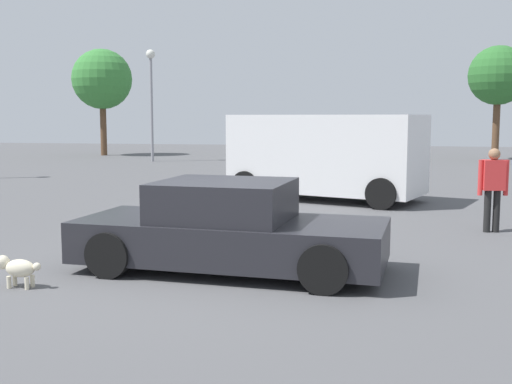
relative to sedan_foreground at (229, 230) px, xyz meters
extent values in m
plane|color=#515154|center=(-0.37, -0.22, -0.59)|extent=(80.00, 80.00, 0.00)
cube|color=#232328|center=(0.03, 0.00, -0.14)|extent=(4.51, 2.19, 0.58)
cube|color=#232328|center=(-0.07, 0.01, 0.42)|extent=(1.98, 1.82, 0.55)
cube|color=slate|center=(0.79, -0.07, 0.42)|extent=(0.20, 1.53, 0.47)
cube|color=slate|center=(-0.94, 0.09, 0.42)|extent=(0.20, 1.53, 0.47)
cylinder|color=black|center=(1.58, 0.71, -0.27)|extent=(0.66, 0.28, 0.64)
cylinder|color=black|center=(1.43, -0.98, -0.27)|extent=(0.66, 0.28, 0.64)
cylinder|color=black|center=(-1.37, 0.98, -0.27)|extent=(0.66, 0.28, 0.64)
cylinder|color=black|center=(-1.53, -0.71, -0.27)|extent=(0.66, 0.28, 0.64)
ellipsoid|color=beige|center=(-2.45, -1.40, -0.34)|extent=(0.42, 0.25, 0.23)
sphere|color=beige|center=(-2.70, -1.39, -0.27)|extent=(0.18, 0.18, 0.18)
cylinder|color=beige|center=(-2.58, -1.46, -0.51)|extent=(0.06, 0.06, 0.16)
cylinder|color=beige|center=(-2.58, -1.33, -0.51)|extent=(0.06, 0.06, 0.16)
cylinder|color=beige|center=(-2.32, -1.47, -0.51)|extent=(0.06, 0.06, 0.16)
cylinder|color=beige|center=(-2.32, -1.34, -0.51)|extent=(0.06, 0.06, 0.16)
sphere|color=beige|center=(-2.21, -1.41, -0.30)|extent=(0.10, 0.10, 0.10)
cube|color=white|center=(0.80, 8.03, 0.64)|extent=(5.35, 3.59, 2.03)
cube|color=slate|center=(3.10, 7.21, 1.09)|extent=(0.63, 1.65, 0.81)
cylinder|color=black|center=(2.90, 8.31, -0.21)|extent=(0.80, 0.49, 0.76)
cylinder|color=black|center=(2.25, 6.48, -0.21)|extent=(0.80, 0.49, 0.76)
cylinder|color=black|center=(-0.64, 9.57, -0.21)|extent=(0.80, 0.49, 0.76)
cylinder|color=black|center=(-1.29, 7.74, -0.21)|extent=(0.80, 0.49, 0.76)
cylinder|color=black|center=(4.19, 3.83, -0.19)|extent=(0.13, 0.13, 0.81)
cylinder|color=black|center=(4.35, 3.86, -0.19)|extent=(0.13, 0.13, 0.81)
cube|color=red|center=(4.27, 3.84, 0.51)|extent=(0.43, 0.29, 0.57)
cylinder|color=red|center=(4.03, 3.81, 0.46)|extent=(0.09, 0.09, 0.68)
cylinder|color=red|center=(4.51, 3.88, 0.46)|extent=(0.09, 0.09, 0.68)
sphere|color=#936B4C|center=(4.27, 3.84, 0.90)|extent=(0.22, 0.22, 0.22)
cylinder|color=gray|center=(-8.61, 20.96, 1.94)|extent=(0.14, 0.14, 5.06)
sphere|color=silver|center=(-8.61, 20.96, 4.60)|extent=(0.44, 0.44, 0.44)
cylinder|color=brown|center=(-12.99, 25.15, 0.92)|extent=(0.35, 0.35, 3.03)
sphere|color=#387F38|center=(-12.99, 25.15, 3.69)|extent=(3.35, 3.35, 3.35)
cylinder|color=brown|center=(8.20, 25.18, 0.98)|extent=(0.35, 0.35, 3.14)
sphere|color=#2D6B2D|center=(8.20, 25.18, 3.66)|extent=(2.97, 2.97, 2.97)
camera|label=1|loc=(1.97, -8.70, 1.61)|focal=44.36mm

